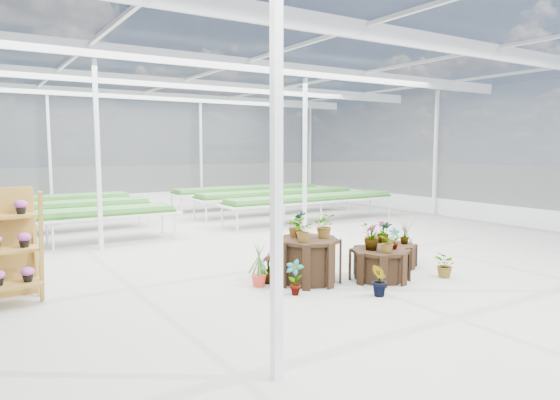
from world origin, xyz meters
TOP-DOWN VIEW (x-y plane):
  - ground_plane at (0.00, 0.00)m, footprint 24.00×24.00m
  - greenhouse_shell at (0.00, 0.00)m, footprint 18.00×24.00m
  - steel_frame at (0.00, 0.00)m, footprint 18.00×24.00m
  - nursery_benches at (0.00, 7.20)m, footprint 16.00×7.00m
  - plinth_tall at (-0.48, -1.04)m, footprint 1.31×1.31m
  - plinth_mid at (0.72, -1.64)m, footprint 1.24×1.24m
  - plinth_low at (1.72, -0.94)m, footprint 1.20×1.20m
  - nursery_plants at (0.47, -1.04)m, footprint 4.24×2.85m

SIDE VIEW (x-z plane):
  - ground_plane at x=0.00m, z-range 0.00..0.00m
  - plinth_low at x=1.72m, z-range 0.00..0.46m
  - plinth_mid at x=0.72m, z-range 0.00..0.57m
  - plinth_tall at x=-0.48m, z-range 0.00..0.80m
  - nursery_benches at x=0.00m, z-range 0.00..0.84m
  - nursery_plants at x=0.47m, z-range -0.11..1.23m
  - greenhouse_shell at x=0.00m, z-range 0.00..4.50m
  - steel_frame at x=0.00m, z-range 0.00..4.50m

